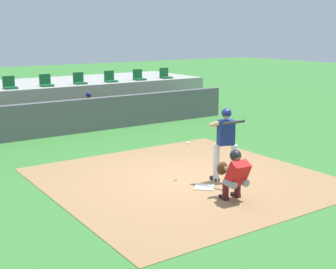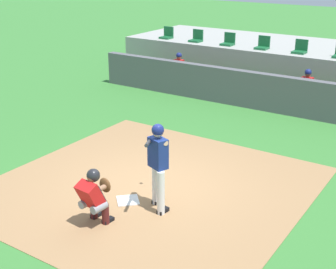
{
  "view_description": "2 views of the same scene",
  "coord_description": "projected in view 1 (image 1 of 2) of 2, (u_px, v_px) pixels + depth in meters",
  "views": [
    {
      "loc": [
        -6.51,
        -8.83,
        3.56
      ],
      "look_at": [
        0.0,
        0.7,
        1.0
      ],
      "focal_mm": 49.89,
      "sensor_mm": 36.0,
      "label": 1
    },
    {
      "loc": [
        5.46,
        -7.57,
        4.78
      ],
      "look_at": [
        0.0,
        0.7,
        1.0
      ],
      "focal_mm": 50.85,
      "sensor_mm": 36.0,
      "label": 2
    }
  ],
  "objects": [
    {
      "name": "stadium_seat_6",
      "position": [
        110.0,
        79.0,
        20.3
      ],
      "size": [
        0.46,
        0.46,
        0.48
      ],
      "color": "#196033",
      "rests_on": "stands_platform"
    },
    {
      "name": "stadium_seat_7",
      "position": [
        139.0,
        77.0,
        21.09
      ],
      "size": [
        0.46,
        0.46,
        0.48
      ],
      "color": "#196033",
      "rests_on": "stands_platform"
    },
    {
      "name": "dugout_player_1",
      "position": [
        90.0,
        109.0,
        17.78
      ],
      "size": [
        0.49,
        0.7,
        1.3
      ],
      "color": "#939399",
      "rests_on": "ground"
    },
    {
      "name": "dugout_bench",
      "position": [
        66.0,
        122.0,
        17.47
      ],
      "size": [
        11.8,
        0.44,
        0.45
      ],
      "primitive_type": "cube",
      "color": "olive",
      "rests_on": "ground"
    },
    {
      "name": "dirt_infield",
      "position": [
        184.0,
        179.0,
        11.48
      ],
      "size": [
        6.4,
        6.4,
        0.01
      ],
      "primitive_type": "cube",
      "color": "#9E754C",
      "rests_on": "ground"
    },
    {
      "name": "dugout_wall",
      "position": [
        76.0,
        116.0,
        16.59
      ],
      "size": [
        13.0,
        0.3,
        1.2
      ],
      "primitive_type": "cube",
      "color": "#59595E",
      "rests_on": "ground"
    },
    {
      "name": "stadium_seat_5",
      "position": [
        80.0,
        81.0,
        19.5
      ],
      "size": [
        0.46,
        0.46,
        0.48
      ],
      "color": "#196033",
      "rests_on": "stands_platform"
    },
    {
      "name": "stands_platform",
      "position": [
        35.0,
        99.0,
        20.11
      ],
      "size": [
        15.0,
        4.4,
        1.4
      ],
      "primitive_type": "cube",
      "color": "#9E9E99",
      "rests_on": "ground"
    },
    {
      "name": "ground_plane",
      "position": [
        184.0,
        179.0,
        11.48
      ],
      "size": [
        80.0,
        80.0,
        0.0
      ],
      "primitive_type": "plane",
      "color": "#387A33"
    },
    {
      "name": "stadium_seat_8",
      "position": [
        165.0,
        75.0,
        21.89
      ],
      "size": [
        0.46,
        0.46,
        0.48
      ],
      "color": "#196033",
      "rests_on": "stands_platform"
    },
    {
      "name": "stadium_seat_4",
      "position": [
        46.0,
        83.0,
        18.71
      ],
      "size": [
        0.46,
        0.46,
        0.48
      ],
      "color": "#196033",
      "rests_on": "stands_platform"
    },
    {
      "name": "catcher_crouched",
      "position": [
        234.0,
        173.0,
        9.91
      ],
      "size": [
        0.51,
        2.14,
        1.13
      ],
      "color": "gray",
      "rests_on": "ground"
    },
    {
      "name": "home_plate",
      "position": [
        204.0,
        187.0,
        10.83
      ],
      "size": [
        0.62,
        0.62,
        0.02
      ],
      "primitive_type": "cube",
      "rotation": [
        0.0,
        0.0,
        0.79
      ],
      "color": "white",
      "rests_on": "dirt_infield"
    },
    {
      "name": "stadium_seat_3",
      "position": [
        10.0,
        85.0,
        17.91
      ],
      "size": [
        0.46,
        0.46,
        0.48
      ],
      "color": "#196033",
      "rests_on": "stands_platform"
    },
    {
      "name": "batter_at_plate",
      "position": [
        225.0,
        140.0,
        11.07
      ],
      "size": [
        0.59,
        0.87,
        1.8
      ],
      "color": "silver",
      "rests_on": "ground"
    }
  ]
}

